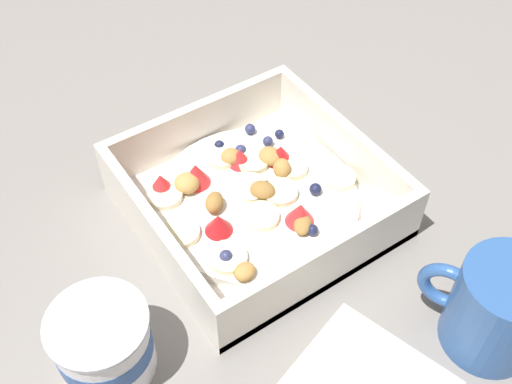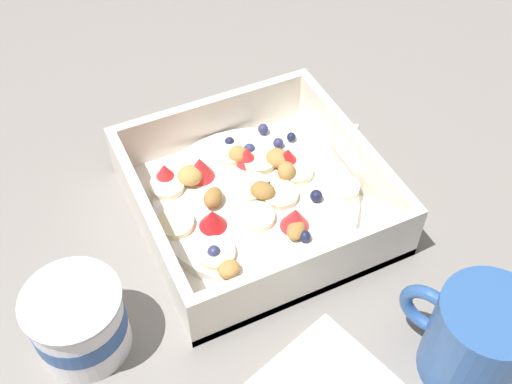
{
  "view_description": "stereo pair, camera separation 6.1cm",
  "coord_description": "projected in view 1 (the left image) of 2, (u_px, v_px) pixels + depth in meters",
  "views": [
    {
      "loc": [
        -0.35,
        0.23,
        0.49
      ],
      "look_at": [
        -0.01,
        0.01,
        0.03
      ],
      "focal_mm": 43.67,
      "sensor_mm": 36.0,
      "label": 1
    },
    {
      "loc": [
        -0.38,
        0.18,
        0.49
      ],
      "look_at": [
        -0.01,
        0.01,
        0.03
      ],
      "focal_mm": 43.67,
      "sensor_mm": 36.0,
      "label": 2
    }
  ],
  "objects": [
    {
      "name": "spoon",
      "position": [
        235.0,
        116.0,
        0.73
      ],
      "size": [
        0.11,
        0.16,
        0.01
      ],
      "color": "silver",
      "rests_on": "ground"
    },
    {
      "name": "yogurt_cup",
      "position": [
        104.0,
        344.0,
        0.5
      ],
      "size": [
        0.08,
        0.08,
        0.07
      ],
      "color": "white",
      "rests_on": "ground"
    },
    {
      "name": "fruit_bowl",
      "position": [
        254.0,
        198.0,
        0.62
      ],
      "size": [
        0.23,
        0.23,
        0.06
      ],
      "color": "white",
      "rests_on": "ground"
    },
    {
      "name": "coffee_mug",
      "position": [
        497.0,
        308.0,
        0.51
      ],
      "size": [
        0.1,
        0.08,
        0.09
      ],
      "color": "#2D5699",
      "rests_on": "ground"
    },
    {
      "name": "ground_plane",
      "position": [
        255.0,
        202.0,
        0.64
      ],
      "size": [
        2.4,
        2.4,
        0.0
      ],
      "primitive_type": "plane",
      "color": "gray"
    }
  ]
}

